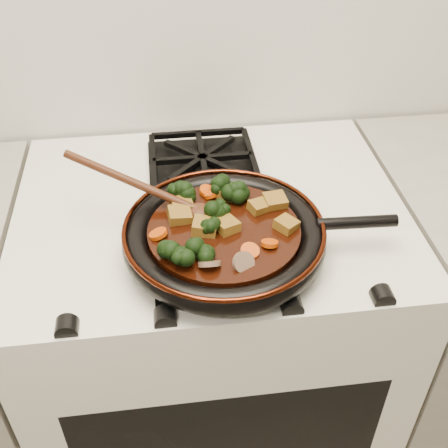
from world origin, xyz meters
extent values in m
cube|color=white|center=(0.00, 1.69, 0.45)|extent=(0.76, 0.60, 0.90)
cylinder|color=black|center=(0.01, 1.55, 0.93)|extent=(0.32, 0.32, 0.01)
torus|color=black|center=(0.01, 1.55, 0.94)|extent=(0.35, 0.35, 0.04)
torus|color=#401509|center=(0.01, 1.55, 0.96)|extent=(0.35, 0.35, 0.01)
cylinder|color=black|center=(0.24, 1.54, 0.96)|extent=(0.14, 0.03, 0.02)
cylinder|color=black|center=(0.01, 1.55, 0.95)|extent=(0.26, 0.26, 0.02)
cube|color=brown|center=(-0.06, 1.61, 0.97)|extent=(0.04, 0.04, 0.02)
cube|color=brown|center=(-0.06, 1.58, 0.97)|extent=(0.04, 0.04, 0.03)
cube|color=brown|center=(0.02, 1.64, 0.97)|extent=(0.05, 0.05, 0.02)
cube|color=brown|center=(-0.02, 1.55, 0.97)|extent=(0.05, 0.05, 0.03)
cube|color=brown|center=(0.01, 1.55, 0.97)|extent=(0.05, 0.05, 0.03)
cube|color=brown|center=(0.12, 1.54, 0.97)|extent=(0.05, 0.05, 0.02)
cube|color=brown|center=(0.08, 1.59, 0.97)|extent=(0.05, 0.04, 0.02)
cube|color=brown|center=(0.11, 1.60, 0.97)|extent=(0.04, 0.04, 0.03)
cylinder|color=#C03F05|center=(0.08, 1.50, 0.96)|extent=(0.03, 0.03, 0.02)
cylinder|color=#C03F05|center=(-0.10, 1.54, 0.96)|extent=(0.03, 0.03, 0.02)
cylinder|color=#C03F05|center=(0.00, 1.64, 0.96)|extent=(0.03, 0.03, 0.02)
cylinder|color=#C03F05|center=(0.04, 1.48, 0.96)|extent=(0.03, 0.03, 0.02)
cylinder|color=#C03F05|center=(-0.01, 1.66, 0.96)|extent=(0.03, 0.03, 0.02)
cylinder|color=brown|center=(-0.02, 1.46, 0.97)|extent=(0.04, 0.03, 0.03)
cylinder|color=brown|center=(0.05, 1.64, 0.97)|extent=(0.05, 0.05, 0.02)
cylinder|color=brown|center=(0.03, 1.46, 0.97)|extent=(0.05, 0.04, 0.03)
ellipsoid|color=#411D0D|center=(-0.03, 1.60, 0.96)|extent=(0.07, 0.06, 0.02)
cylinder|color=#411D0D|center=(-0.14, 1.65, 1.00)|extent=(0.02, 0.02, 0.26)
camera|label=1|loc=(-0.08, 0.83, 1.57)|focal=45.00mm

